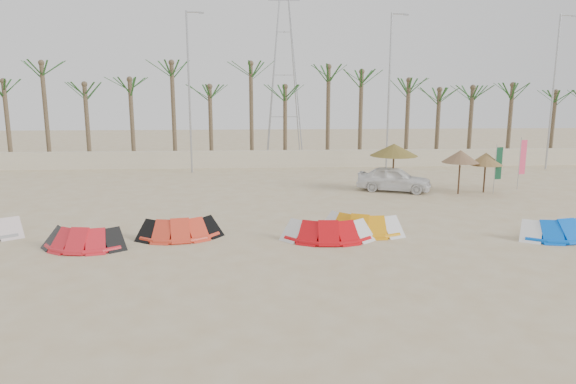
{
  "coord_description": "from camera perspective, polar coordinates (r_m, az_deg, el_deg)",
  "views": [
    {
      "loc": [
        -1.35,
        -16.42,
        5.79
      ],
      "look_at": [
        0.0,
        6.0,
        1.3
      ],
      "focal_mm": 32.0,
      "sensor_mm": 36.0,
      "label": 1
    }
  ],
  "objects": [
    {
      "name": "kite_red_right",
      "position": [
        20.4,
        4.31,
        -3.99
      ],
      "size": [
        3.56,
        1.73,
        0.9
      ],
      "color": "red",
      "rests_on": "ground"
    },
    {
      "name": "pylon",
      "position": [
        44.85,
        -0.42,
        3.89
      ],
      "size": [
        3.0,
        3.0,
        14.0
      ],
      "primitive_type": null,
      "color": "#A5A8AD",
      "rests_on": "ground"
    },
    {
      "name": "lamp_d",
      "position": [
        42.23,
        27.43,
        10.03
      ],
      "size": [
        1.25,
        0.14,
        11.0
      ],
      "color": "#A5A8AD",
      "rests_on": "ground"
    },
    {
      "name": "kite_blue",
      "position": [
        23.22,
        27.61,
        -3.38
      ],
      "size": [
        3.62,
        2.08,
        0.9
      ],
      "color": "blue",
      "rests_on": "ground"
    },
    {
      "name": "car",
      "position": [
        30.35,
        11.7,
        1.44
      ],
      "size": [
        4.52,
        3.14,
        1.43
      ],
      "primitive_type": "imported",
      "rotation": [
        0.0,
        0.0,
        1.19
      ],
      "color": "white",
      "rests_on": "ground"
    },
    {
      "name": "boundary_wall",
      "position": [
        38.78,
        -1.43,
        3.69
      ],
      "size": [
        60.0,
        0.3,
        1.3
      ],
      "primitive_type": "cube",
      "color": "beige",
      "rests_on": "ground"
    },
    {
      "name": "palm_line",
      "position": [
        39.97,
        -0.57,
        12.24
      ],
      "size": [
        52.0,
        4.0,
        7.7
      ],
      "color": "brown",
      "rests_on": "ground"
    },
    {
      "name": "parasol_right",
      "position": [
        31.2,
        21.13,
        3.45
      ],
      "size": [
        1.88,
        1.88,
        2.29
      ],
      "color": "#4C331E",
      "rests_on": "ground"
    },
    {
      "name": "parasol_mid",
      "position": [
        30.24,
        18.61,
        3.77
      ],
      "size": [
        2.05,
        2.05,
        2.49
      ],
      "color": "#4C331E",
      "rests_on": "ground"
    },
    {
      "name": "flag_green",
      "position": [
        31.11,
        22.33,
        2.82
      ],
      "size": [
        0.45,
        0.11,
        2.79
      ],
      "color": "#A5A8AD",
      "rests_on": "ground"
    },
    {
      "name": "lamp_c",
      "position": [
        37.61,
        11.22,
        11.06
      ],
      "size": [
        1.25,
        0.14,
        11.0
      ],
      "color": "#A5A8AD",
      "rests_on": "ground"
    },
    {
      "name": "kite_orange",
      "position": [
        21.46,
        7.95,
        -3.3
      ],
      "size": [
        3.69,
        2.52,
        0.9
      ],
      "color": "orange",
      "rests_on": "ground"
    },
    {
      "name": "parasol_left",
      "position": [
        30.25,
        11.69,
        4.61
      ],
      "size": [
        2.77,
        2.77,
        2.74
      ],
      "color": "#4C331E",
      "rests_on": "ground"
    },
    {
      "name": "kite_red_mid",
      "position": [
        21.02,
        -11.81,
        -3.74
      ],
      "size": [
        3.42,
        2.01,
        0.9
      ],
      "color": "red",
      "rests_on": "ground"
    },
    {
      "name": "kite_red_left",
      "position": [
        20.68,
        -21.58,
        -4.57
      ],
      "size": [
        3.24,
        1.89,
        0.9
      ],
      "color": "red",
      "rests_on": "ground"
    },
    {
      "name": "lamp_b",
      "position": [
        36.71,
        -10.87,
        11.07
      ],
      "size": [
        1.25,
        0.14,
        11.0
      ],
      "color": "#A5A8AD",
      "rests_on": "ground"
    },
    {
      "name": "flag_pink",
      "position": [
        32.94,
        24.61,
        3.38
      ],
      "size": [
        0.45,
        0.11,
        3.09
      ],
      "color": "#A5A8AD",
      "rests_on": "ground"
    },
    {
      "name": "ground",
      "position": [
        17.46,
        1.2,
        -8.06
      ],
      "size": [
        120.0,
        120.0,
        0.0
      ],
      "primitive_type": "plane",
      "color": "#C1B492",
      "rests_on": "ground"
    }
  ]
}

